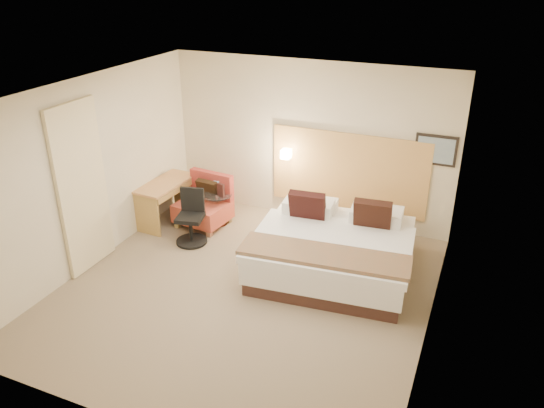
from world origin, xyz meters
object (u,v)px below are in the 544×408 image
at_px(side_table, 217,208).
at_px(desk, 167,191).
at_px(bed, 334,248).
at_px(lounge_chair, 205,205).
at_px(desk_chair, 191,221).

height_order(side_table, desk, desk).
bearing_deg(side_table, desk, -165.50).
bearing_deg(side_table, bed, -15.44).
bearing_deg(bed, lounge_chair, 166.83).
distance_m(lounge_chair, desk_chair, 0.66).
xyz_separation_m(bed, desk, (-3.05, 0.40, 0.22)).
bearing_deg(bed, desk, 172.58).
xyz_separation_m(lounge_chair, desk, (-0.62, -0.17, 0.22)).
bearing_deg(bed, desk_chair, -178.05).
relative_size(side_table, desk, 0.52).
distance_m(lounge_chair, side_table, 0.22).
height_order(bed, desk_chair, bed).
relative_size(lounge_chair, desk_chair, 1.02).
distance_m(bed, desk, 3.08).
distance_m(side_table, desk, 0.90).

